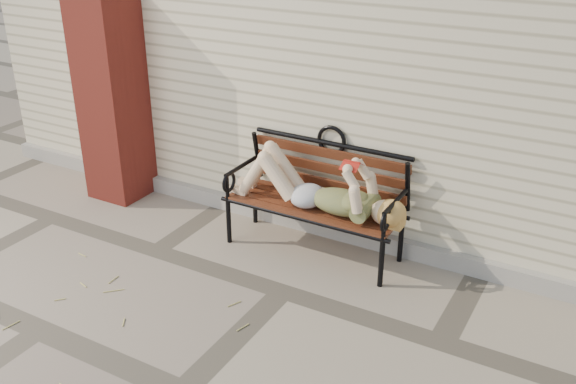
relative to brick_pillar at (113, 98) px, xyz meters
The scene contains 7 objects.
ground 2.62m from the brick_pillar, 18.06° to the right, with size 80.00×80.00×0.00m, color gray.
house_wall 3.26m from the brick_pillar, 44.37° to the left, with size 8.00×4.00×3.00m, color beige.
foundation_strip 2.49m from the brick_pillar, ahead, with size 8.00×0.10×0.15m, color #9B988C.
brick_pillar is the anchor object (origin of this frame).
garden_bench 2.25m from the brick_pillar, ahead, with size 1.60×0.64×1.04m.
reading_woman 2.26m from the brick_pillar, ahead, with size 1.51×0.34×0.48m.
straw_scatter 1.99m from the brick_pillar, 66.79° to the right, with size 2.82×1.66×0.01m.
Camera 1 is at (2.06, -3.58, 2.80)m, focal length 40.00 mm.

